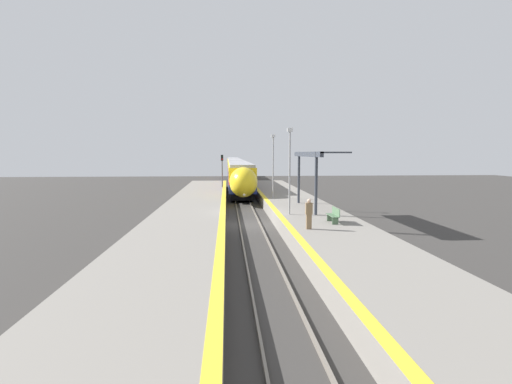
{
  "coord_description": "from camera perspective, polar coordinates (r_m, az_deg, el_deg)",
  "views": [
    {
      "loc": [
        -1.58,
        -27.66,
        5.05
      ],
      "look_at": [
        0.59,
        1.98,
        2.14
      ],
      "focal_mm": 28.0,
      "sensor_mm": 36.0,
      "label": 1
    }
  ],
  "objects": [
    {
      "name": "ground_plane",
      "position": [
        28.16,
        -0.91,
        -4.74
      ],
      "size": [
        120.0,
        120.0,
        0.0
      ],
      "primitive_type": "plane",
      "color": "#383533"
    },
    {
      "name": "rail_left",
      "position": [
        28.12,
        -2.38,
        -4.61
      ],
      "size": [
        0.08,
        90.0,
        0.15
      ],
      "primitive_type": "cube",
      "color": "slate",
      "rests_on": "ground_plane"
    },
    {
      "name": "rail_right",
      "position": [
        28.2,
        0.56,
        -4.57
      ],
      "size": [
        0.08,
        90.0,
        0.15
      ],
      "primitive_type": "cube",
      "color": "slate",
      "rests_on": "ground_plane"
    },
    {
      "name": "train",
      "position": [
        71.69,
        -2.92,
        3.32
      ],
      "size": [
        2.83,
        71.04,
        3.88
      ],
      "color": "black",
      "rests_on": "ground_plane"
    },
    {
      "name": "platform_right",
      "position": [
        28.62,
        7.52,
        -3.65
      ],
      "size": [
        5.01,
        64.0,
        0.96
      ],
      "color": "gray",
      "rests_on": "ground_plane"
    },
    {
      "name": "platform_left",
      "position": [
        28.16,
        -9.47,
        -3.84
      ],
      "size": [
        5.01,
        64.0,
        0.96
      ],
      "color": "gray",
      "rests_on": "ground_plane"
    },
    {
      "name": "platform_bench",
      "position": [
        23.98,
        11.08,
        -3.22
      ],
      "size": [
        0.44,
        1.58,
        0.89
      ],
      "color": "#4C6B4C",
      "rests_on": "platform_right"
    },
    {
      "name": "person_waiting",
      "position": [
        21.73,
        7.57,
        -3.05
      ],
      "size": [
        0.36,
        0.22,
        1.65
      ],
      "color": "#7F6647",
      "rests_on": "platform_right"
    },
    {
      "name": "railway_signal",
      "position": [
        48.17,
        -4.86,
        3.04
      ],
      "size": [
        0.28,
        0.28,
        4.84
      ],
      "color": "#59595E",
      "rests_on": "ground_plane"
    },
    {
      "name": "lamppost_near",
      "position": [
        26.6,
        4.83,
        3.77
      ],
      "size": [
        0.36,
        0.2,
        5.74
      ],
      "color": "#9E9EA3",
      "rests_on": "platform_right"
    },
    {
      "name": "lamppost_mid",
      "position": [
        36.07,
        2.45,
        4.26
      ],
      "size": [
        0.36,
        0.2,
        5.74
      ],
      "color": "#9E9EA3",
      "rests_on": "platform_right"
    },
    {
      "name": "station_canopy",
      "position": [
        29.81,
        8.33,
        5.1
      ],
      "size": [
        2.02,
        9.38,
        4.2
      ],
      "color": "#333842",
      "rests_on": "platform_right"
    }
  ]
}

